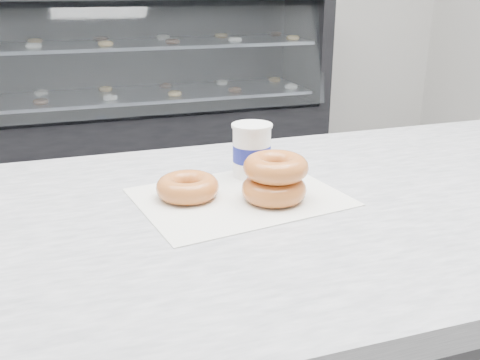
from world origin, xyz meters
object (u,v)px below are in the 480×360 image
at_px(display_case, 140,108).
at_px(donut_single, 188,187).
at_px(donut_stack, 275,178).
at_px(coffee_cup, 252,150).

xyz_separation_m(display_case, donut_single, (-0.29, -2.65, 0.43)).
distance_m(donut_single, donut_stack, 0.15).
distance_m(donut_single, coffee_cup, 0.16).
relative_size(display_case, donut_single, 22.10).
height_order(donut_single, coffee_cup, coffee_cup).
height_order(display_case, donut_single, display_case).
relative_size(donut_single, coffee_cup, 1.05).
bearing_deg(donut_stack, coffee_cup, 87.98).
height_order(donut_single, donut_stack, donut_stack).
distance_m(donut_stack, coffee_cup, 0.13).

